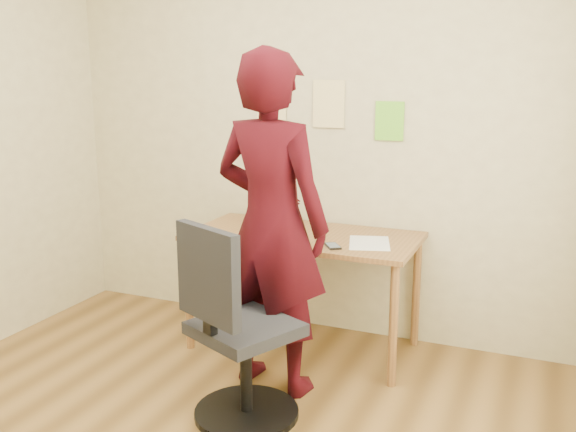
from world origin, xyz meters
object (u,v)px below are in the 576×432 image
at_px(desk, 303,248).
at_px(person, 271,224).
at_px(laptop, 272,221).
at_px(office_chair, 235,339).
at_px(phone, 333,246).

bearing_deg(desk, person, -87.47).
bearing_deg(laptop, person, -89.61).
relative_size(laptop, office_chair, 0.37).
xyz_separation_m(laptop, person, (0.26, -0.57, 0.13)).
bearing_deg(office_chair, desk, 115.88).
xyz_separation_m(laptop, office_chair, (0.25, -1.00, -0.35)).
height_order(laptop, office_chair, office_chair).
distance_m(laptop, phone, 0.56).
bearing_deg(laptop, office_chair, -99.63).
bearing_deg(phone, laptop, 118.17).
xyz_separation_m(laptop, phone, (0.50, -0.25, -0.04)).
height_order(desk, phone, phone).
height_order(laptop, phone, laptop).
xyz_separation_m(phone, person, (-0.24, -0.32, 0.18)).
distance_m(phone, office_chair, 0.85).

